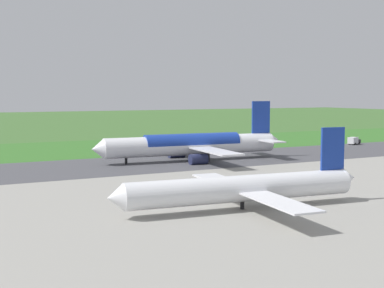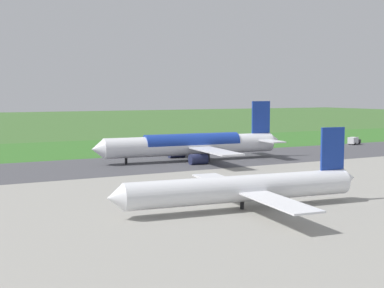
# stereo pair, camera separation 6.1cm
# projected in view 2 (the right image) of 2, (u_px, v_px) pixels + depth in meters

# --- Properties ---
(ground_plane) EXTENTS (800.00, 800.00, 0.00)m
(ground_plane) POSITION_uv_depth(u_px,v_px,m) (191.00, 161.00, 141.48)
(ground_plane) COLOR #3D662D
(runway_asphalt) EXTENTS (600.00, 33.24, 0.06)m
(runway_asphalt) POSITION_uv_depth(u_px,v_px,m) (191.00, 161.00, 141.48)
(runway_asphalt) COLOR #47474C
(runway_asphalt) RESTS_ON ground
(apron_concrete) EXTENTS (440.00, 110.00, 0.05)m
(apron_concrete) POSITION_uv_depth(u_px,v_px,m) (341.00, 198.00, 91.39)
(apron_concrete) COLOR gray
(apron_concrete) RESTS_ON ground
(grass_verge_foreground) EXTENTS (600.00, 80.00, 0.04)m
(grass_verge_foreground) POSITION_uv_depth(u_px,v_px,m) (145.00, 149.00, 170.17)
(grass_verge_foreground) COLOR #346B27
(grass_verge_foreground) RESTS_ON ground
(airliner_main) EXTENTS (54.15, 44.31, 15.88)m
(airliner_main) POSITION_uv_depth(u_px,v_px,m) (193.00, 144.00, 141.29)
(airliner_main) COLOR white
(airliner_main) RESTS_ON ground
(airliner_parked_mid) EXTENTS (42.58, 34.90, 12.42)m
(airliner_parked_mid) POSITION_uv_depth(u_px,v_px,m) (244.00, 188.00, 81.97)
(airliner_parked_mid) COLOR white
(airliner_parked_mid) RESTS_ON ground
(service_truck_baggage) EXTENTS (6.22, 4.10, 2.65)m
(service_truck_baggage) POSITION_uv_depth(u_px,v_px,m) (354.00, 141.00, 185.72)
(service_truck_baggage) COLOR black
(service_truck_baggage) RESTS_ON ground
(no_stopping_sign) EXTENTS (0.60, 0.10, 2.70)m
(no_stopping_sign) POSITION_uv_depth(u_px,v_px,m) (189.00, 142.00, 180.05)
(no_stopping_sign) COLOR slate
(no_stopping_sign) RESTS_ON ground
(traffic_cone_orange) EXTENTS (0.40, 0.40, 0.55)m
(traffic_cone_orange) POSITION_uv_depth(u_px,v_px,m) (173.00, 147.00, 175.90)
(traffic_cone_orange) COLOR orange
(traffic_cone_orange) RESTS_ON ground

